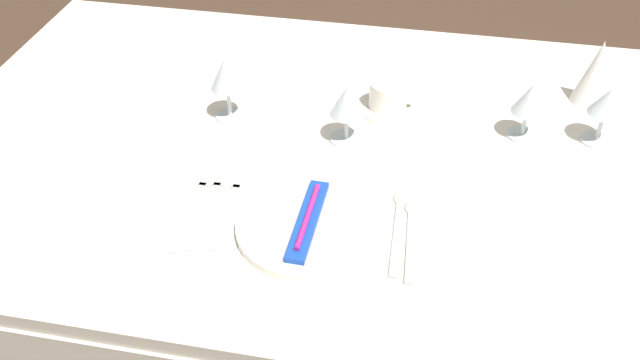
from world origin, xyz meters
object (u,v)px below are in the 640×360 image
(napkin_folded, at_px, (596,72))
(wine_glass_far, at_px, (530,101))
(wine_glass_left, at_px, (226,76))
(coffee_cup_left, at_px, (389,94))
(dinner_plate, at_px, (308,226))
(wine_glass_right, at_px, (349,104))
(fork_inner, at_px, (209,206))
(fork_outer, at_px, (229,207))
(fork_salad, at_px, (193,207))
(wine_glass_centre, at_px, (608,104))
(spoon_soup, at_px, (398,221))
(spoon_dessert, at_px, (411,229))
(toothbrush_package, at_px, (308,220))

(napkin_folded, bearing_deg, wine_glass_far, -133.04)
(wine_glass_left, bearing_deg, coffee_cup_left, 15.40)
(dinner_plate, distance_m, wine_glass_far, 0.55)
(wine_glass_right, bearing_deg, coffee_cup_left, 60.95)
(dinner_plate, height_order, fork_inner, dinner_plate)
(fork_outer, distance_m, fork_salad, 0.07)
(wine_glass_centre, height_order, wine_glass_far, wine_glass_centre)
(wine_glass_left, bearing_deg, fork_outer, -73.94)
(spoon_soup, xyz_separation_m, wine_glass_left, (-0.41, 0.27, 0.10))
(wine_glass_right, relative_size, napkin_folded, 0.87)
(wine_glass_far, bearing_deg, spoon_soup, -126.54)
(wine_glass_far, bearing_deg, fork_inner, -150.02)
(fork_inner, bearing_deg, fork_outer, 5.63)
(spoon_dessert, height_order, napkin_folded, napkin_folded)
(fork_outer, bearing_deg, spoon_dessert, 0.56)
(wine_glass_left, relative_size, wine_glass_right, 1.11)
(coffee_cup_left, distance_m, napkin_folded, 0.47)
(napkin_folded, bearing_deg, wine_glass_left, -164.88)
(dinner_plate, bearing_deg, fork_outer, 169.44)
(toothbrush_package, bearing_deg, napkin_folded, 44.10)
(fork_outer, bearing_deg, spoon_soup, 3.72)
(toothbrush_package, relative_size, napkin_folded, 1.34)
(fork_outer, distance_m, coffee_cup_left, 0.47)
(fork_outer, xyz_separation_m, napkin_folded, (0.71, 0.51, 0.08))
(fork_salad, height_order, coffee_cup_left, coffee_cup_left)
(toothbrush_package, xyz_separation_m, spoon_soup, (0.16, 0.05, -0.02))
(spoon_soup, relative_size, wine_glass_centre, 1.70)
(dinner_plate, distance_m, toothbrush_package, 0.02)
(dinner_plate, xyz_separation_m, wine_glass_centre, (0.56, 0.38, 0.09))
(fork_salad, xyz_separation_m, coffee_cup_left, (0.33, 0.40, 0.04))
(napkin_folded, bearing_deg, fork_salad, -146.38)
(fork_inner, relative_size, coffee_cup_left, 2.00)
(fork_salad, bearing_deg, wine_glass_right, 46.27)
(wine_glass_left, bearing_deg, fork_inner, -81.31)
(wine_glass_centre, xyz_separation_m, wine_glass_left, (-0.80, -0.06, 0.01))
(toothbrush_package, height_order, fork_salad, toothbrush_package)
(napkin_folded, bearing_deg, wine_glass_right, -154.43)
(fork_inner, distance_m, napkin_folded, 0.91)
(fork_outer, height_order, spoon_soup, spoon_soup)
(dinner_plate, bearing_deg, wine_glass_left, 127.17)
(coffee_cup_left, relative_size, napkin_folded, 0.69)
(spoon_soup, distance_m, wine_glass_left, 0.50)
(spoon_soup, bearing_deg, coffee_cup_left, 99.30)
(wine_glass_centre, relative_size, wine_glass_left, 0.87)
(toothbrush_package, distance_m, wine_glass_right, 0.30)
(fork_outer, height_order, fork_inner, same)
(dinner_plate, xyz_separation_m, toothbrush_package, (-0.00, 0.00, 0.02))
(coffee_cup_left, height_order, wine_glass_left, wine_glass_left)
(wine_glass_centre, distance_m, napkin_folded, 0.16)
(wine_glass_left, height_order, wine_glass_right, wine_glass_left)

